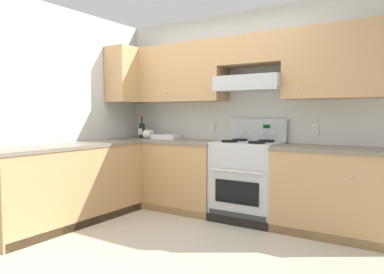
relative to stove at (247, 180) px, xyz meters
The scene contains 9 objects.
ground_plane 1.41m from the stove, 108.77° to the right, with size 7.04×7.04×0.00m, color #B2AA99.
wall_back 1.04m from the stove, 93.27° to the left, with size 4.68×0.57×2.55m.
wall_left 2.42m from the stove, 153.13° to the right, with size 0.47×4.00×2.55m.
counter_back_run 0.21m from the stove, behind, with size 3.60×0.65×0.91m.
counter_left_run 2.09m from the stove, 142.98° to the right, with size 0.63×1.91×0.91m.
stove is the anchor object (origin of this frame).
wine_bottle 1.80m from the stove, behind, with size 0.08×0.09×0.31m.
bowl 1.34m from the stove, behind, with size 0.39×0.20×0.06m.
paper_towel_roll 1.62m from the stove, behind, with size 0.12×0.12×0.12m.
Camera 1 is at (2.19, -2.70, 1.25)m, focal length 34.13 mm.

